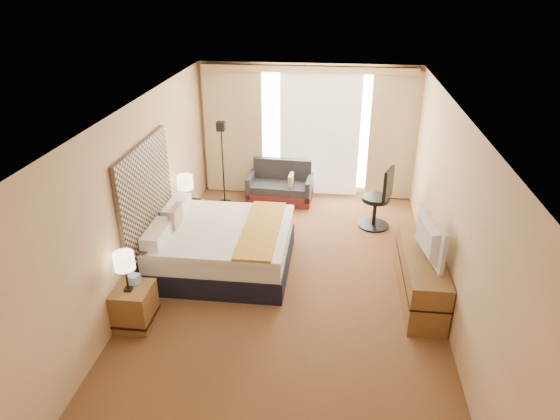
# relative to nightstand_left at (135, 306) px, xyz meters

# --- Properties ---
(floor) EXTENTS (4.20, 7.00, 0.02)m
(floor) POSITION_rel_nightstand_left_xyz_m (1.87, 1.05, -0.28)
(floor) COLOR #571918
(floor) RESTS_ON ground
(ceiling) EXTENTS (4.20, 7.00, 0.02)m
(ceiling) POSITION_rel_nightstand_left_xyz_m (1.87, 1.05, 2.33)
(ceiling) COLOR white
(ceiling) RESTS_ON wall_back
(wall_back) EXTENTS (4.20, 0.02, 2.60)m
(wall_back) POSITION_rel_nightstand_left_xyz_m (1.87, 4.55, 1.02)
(wall_back) COLOR #DAB585
(wall_back) RESTS_ON ground
(wall_front) EXTENTS (4.20, 0.02, 2.60)m
(wall_front) POSITION_rel_nightstand_left_xyz_m (1.87, -2.45, 1.02)
(wall_front) COLOR #DAB585
(wall_front) RESTS_ON ground
(wall_left) EXTENTS (0.02, 7.00, 2.60)m
(wall_left) POSITION_rel_nightstand_left_xyz_m (-0.23, 1.05, 1.02)
(wall_left) COLOR #DAB585
(wall_left) RESTS_ON ground
(wall_right) EXTENTS (0.02, 7.00, 2.60)m
(wall_right) POSITION_rel_nightstand_left_xyz_m (3.97, 1.05, 1.02)
(wall_right) COLOR #DAB585
(wall_right) RESTS_ON ground
(headboard) EXTENTS (0.06, 1.85, 1.50)m
(headboard) POSITION_rel_nightstand_left_xyz_m (-0.19, 1.25, 1.01)
(headboard) COLOR black
(headboard) RESTS_ON wall_left
(nightstand_left) EXTENTS (0.45, 0.52, 0.55)m
(nightstand_left) POSITION_rel_nightstand_left_xyz_m (0.00, 0.00, 0.00)
(nightstand_left) COLOR olive
(nightstand_left) RESTS_ON floor
(nightstand_right) EXTENTS (0.45, 0.52, 0.55)m
(nightstand_right) POSITION_rel_nightstand_left_xyz_m (0.00, 2.50, 0.00)
(nightstand_right) COLOR olive
(nightstand_right) RESTS_ON floor
(media_dresser) EXTENTS (0.50, 1.80, 0.70)m
(media_dresser) POSITION_rel_nightstand_left_xyz_m (3.70, 1.05, 0.07)
(media_dresser) COLOR olive
(media_dresser) RESTS_ON floor
(window) EXTENTS (2.30, 0.02, 2.30)m
(window) POSITION_rel_nightstand_left_xyz_m (2.12, 4.52, 1.04)
(window) COLOR silver
(window) RESTS_ON wall_back
(curtains) EXTENTS (4.12, 0.19, 2.56)m
(curtains) POSITION_rel_nightstand_left_xyz_m (1.87, 4.44, 1.13)
(curtains) COLOR beige
(curtains) RESTS_ON floor
(bed) EXTENTS (2.01, 1.84, 0.98)m
(bed) POSITION_rel_nightstand_left_xyz_m (0.81, 1.50, 0.08)
(bed) COLOR black
(bed) RESTS_ON floor
(loveseat) EXTENTS (1.30, 0.75, 0.78)m
(loveseat) POSITION_rel_nightstand_left_xyz_m (1.40, 4.09, -0.02)
(loveseat) COLOR #5C1B1A
(loveseat) RESTS_ON floor
(floor_lamp) EXTENTS (0.21, 0.21, 1.64)m
(floor_lamp) POSITION_rel_nightstand_left_xyz_m (0.32, 3.82, 0.88)
(floor_lamp) COLOR black
(floor_lamp) RESTS_ON floor
(desk_chair) EXTENTS (0.56, 0.56, 1.13)m
(desk_chair) POSITION_rel_nightstand_left_xyz_m (3.25, 3.13, 0.23)
(desk_chair) COLOR black
(desk_chair) RESTS_ON floor
(lamp_left) EXTENTS (0.25, 0.25, 0.53)m
(lamp_left) POSITION_rel_nightstand_left_xyz_m (-0.03, -0.04, 0.69)
(lamp_left) COLOR black
(lamp_left) RESTS_ON nightstand_left
(lamp_right) EXTENTS (0.27, 0.27, 0.56)m
(lamp_right) POSITION_rel_nightstand_left_xyz_m (0.00, 2.42, 0.71)
(lamp_right) COLOR black
(lamp_right) RESTS_ON nightstand_right
(tissue_box) EXTENTS (0.17, 0.17, 0.12)m
(tissue_box) POSITION_rel_nightstand_left_xyz_m (-0.01, 0.11, 0.34)
(tissue_box) COLOR #85AACE
(tissue_box) RESTS_ON nightstand_left
(telephone) EXTENTS (0.19, 0.17, 0.06)m
(telephone) POSITION_rel_nightstand_left_xyz_m (0.10, 2.58, 0.31)
(telephone) COLOR black
(telephone) RESTS_ON nightstand_right
(television) EXTENTS (0.30, 1.00, 0.57)m
(television) POSITION_rel_nightstand_left_xyz_m (3.65, 0.98, 0.71)
(television) COLOR black
(television) RESTS_ON media_dresser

